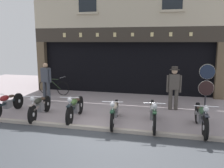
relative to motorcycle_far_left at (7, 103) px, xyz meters
name	(u,v)px	position (x,y,z in m)	size (l,w,h in m)	color
ground	(80,146)	(3.52, -1.84, -0.46)	(21.42, 22.00, 0.18)	gray
shop_facade	(130,58)	(3.52, 6.16, 1.29)	(9.72, 4.42, 6.26)	black
motorcycle_far_left	(7,103)	(0.00, 0.00, 0.00)	(0.62, 1.99, 0.91)	black
motorcycle_left	(40,106)	(1.36, -0.08, 0.00)	(0.62, 1.93, 0.90)	black
motorcycle_center_left	(75,107)	(2.64, 0.00, 0.01)	(0.62, 1.95, 0.92)	black
motorcycle_center	(114,111)	(4.03, -0.07, -0.01)	(0.62, 2.02, 0.90)	black
motorcycle_center_right	(153,113)	(5.26, -0.06, 0.01)	(0.62, 2.08, 0.92)	black
motorcycle_right	(201,117)	(6.67, -0.10, 0.02)	(0.62, 2.04, 0.94)	black
salesman_left	(46,81)	(0.55, 1.89, 0.54)	(0.55, 0.30, 1.73)	#3D424C
shopkeeper_center	(174,86)	(5.91, 1.99, 0.53)	(0.56, 0.37, 1.69)	#47423D
tyre_sign_pole	(207,81)	(7.21, 2.86, 0.64)	(0.62, 0.06, 1.73)	#232328
advert_board_near	(93,62)	(1.84, 4.55, 1.17)	(0.78, 0.03, 1.09)	silver
leaning_bicycle	(53,87)	(0.09, 3.41, -0.05)	(1.77, 0.50, 0.94)	black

